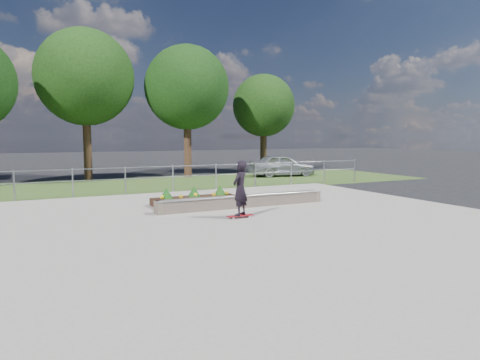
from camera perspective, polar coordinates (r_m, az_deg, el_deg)
name	(u,v)px	position (r m, az deg, el deg)	size (l,w,h in m)	color
ground	(258,226)	(11.68, 2.43, -6.09)	(120.00, 120.00, 0.00)	black
grass_verge	(152,185)	(21.85, -11.70, -0.60)	(30.00, 8.00, 0.02)	#365120
concrete_slab	(258,224)	(11.68, 2.43, -5.95)	(15.00, 15.00, 0.06)	gray
fence	(173,175)	(18.43, -8.94, 0.64)	(20.06, 0.06, 1.20)	#9D9FA5
tree_mid_left	(85,78)	(25.38, -19.97, 12.72)	(5.25, 5.25, 8.25)	#382216
tree_mid_right	(187,88)	(25.63, -7.08, 12.10)	(4.90, 4.90, 7.70)	#382116
tree_far_right	(264,106)	(29.43, 3.17, 9.85)	(4.20, 4.20, 6.60)	#332214
grind_ledge	(244,201)	(14.26, 0.50, -2.83)	(6.00, 0.44, 0.43)	brown
planter_bed	(196,199)	(14.94, -5.87, -2.55)	(3.00, 1.20, 0.61)	black
skateboarder	(240,188)	(12.28, 0.02, -1.14)	(0.80, 0.64, 1.66)	silver
parked_car	(282,165)	(25.97, 5.61, 1.96)	(1.58, 3.94, 1.34)	#A3A6AC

